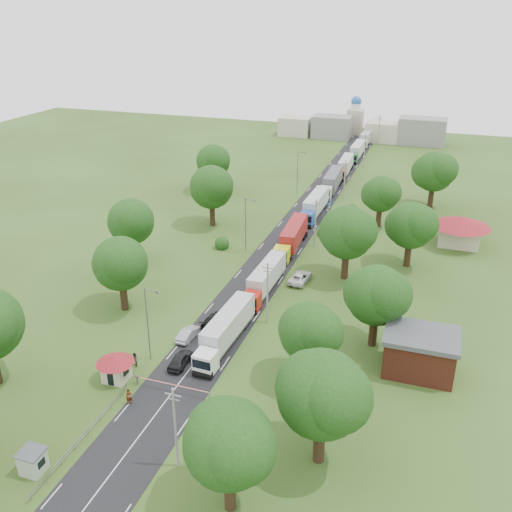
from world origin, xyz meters
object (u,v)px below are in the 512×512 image
at_px(truck_0, 225,330).
at_px(info_sign, 330,206).
at_px(car_lane_front, 180,360).
at_px(pedestrian_near, 129,397).
at_px(boom_barrier, 162,383).
at_px(guard_booth, 115,364).
at_px(car_lane_mid, 188,334).

bearing_deg(truck_0, info_sign, 86.46).
relative_size(info_sign, truck_0, 0.27).
relative_size(car_lane_front, pedestrian_near, 2.43).
bearing_deg(boom_barrier, info_sign, 83.76).
relative_size(guard_booth, car_lane_mid, 0.99).
height_order(truck_0, car_lane_front, truck_0).
xyz_separation_m(boom_barrier, truck_0, (3.52, 10.93, 1.31)).
distance_m(guard_booth, car_lane_front, 7.78).
bearing_deg(guard_booth, car_lane_mid, 68.63).
bearing_deg(boom_barrier, pedestrian_near, -121.47).
relative_size(guard_booth, car_lane_front, 0.96).
height_order(boom_barrier, car_lane_front, car_lane_front).
xyz_separation_m(car_lane_mid, pedestrian_near, (-0.50, -14.23, 0.22)).
relative_size(info_sign, car_lane_mid, 0.92).
relative_size(boom_barrier, truck_0, 0.61).
relative_size(guard_booth, pedestrian_near, 2.33).
relative_size(info_sign, pedestrian_near, 2.17).
height_order(car_lane_front, pedestrian_near, pedestrian_near).
xyz_separation_m(info_sign, car_lane_front, (-6.61, -55.00, -2.22)).
bearing_deg(car_lane_front, guard_booth, 38.83).
height_order(info_sign, truck_0, truck_0).
distance_m(info_sign, truck_0, 49.17).
distance_m(car_lane_mid, pedestrian_near, 14.24).
bearing_deg(car_lane_mid, pedestrian_near, 92.25).
distance_m(guard_booth, info_sign, 61.27).
distance_m(guard_booth, pedestrian_near, 5.24).
bearing_deg(car_lane_front, boom_barrier, 88.58).
bearing_deg(info_sign, car_lane_mid, -99.45).
relative_size(boom_barrier, pedestrian_near, 4.88).
xyz_separation_m(info_sign, pedestrian_near, (-8.70, -63.50, -2.06)).
bearing_deg(guard_booth, pedestrian_near, -43.41).
bearing_deg(pedestrian_near, guard_booth, 102.23).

